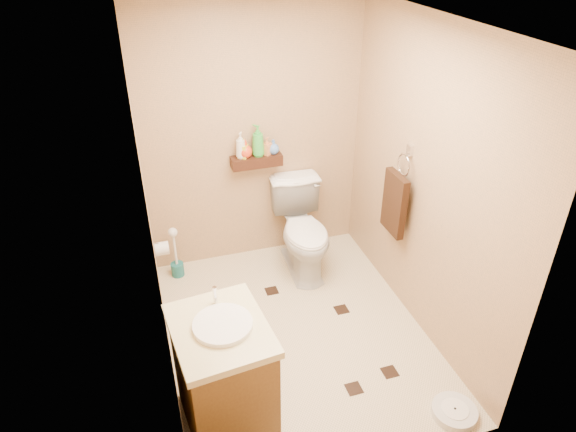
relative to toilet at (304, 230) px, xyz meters
name	(u,v)px	position (x,y,z in m)	size (l,w,h in m)	color
ground	(296,333)	(-0.34, -0.83, -0.42)	(2.50, 2.50, 0.00)	beige
wall_back	(254,139)	(-0.34, 0.42, 0.78)	(2.00, 0.04, 2.40)	#A27F5C
wall_front	(378,324)	(-0.34, -2.08, 0.78)	(2.00, 0.04, 2.40)	#A27F5C
wall_left	(151,228)	(-1.34, -0.83, 0.78)	(0.04, 2.50, 2.40)	#A27F5C
wall_right	(425,185)	(0.66, -0.83, 0.78)	(0.04, 2.50, 2.40)	#A27F5C
ceiling	(300,23)	(-0.34, -0.83, 1.98)	(2.00, 2.50, 0.02)	silver
wall_shelf	(257,161)	(-0.34, 0.34, 0.60)	(0.46, 0.14, 0.10)	#3A1D10
floor_accents	(302,333)	(-0.30, -0.85, -0.42)	(1.17, 1.35, 0.01)	black
toilet	(304,230)	(0.00, 0.00, 0.00)	(0.47, 0.82, 0.84)	white
vanity	(224,374)	(-1.04, -1.47, 0.01)	(0.62, 0.73, 0.96)	brown
bathroom_scale	(454,412)	(0.43, -1.90, -0.39)	(0.34, 0.34, 0.06)	silver
toilet_brush	(176,259)	(-1.16, 0.24, -0.24)	(0.12, 0.12, 0.52)	#185E61
towel_ring	(395,201)	(0.57, -0.58, 0.53)	(0.12, 0.30, 0.76)	silver
toilet_paper	(162,249)	(-1.28, -0.18, 0.18)	(0.12, 0.11, 0.12)	silver
bottle_a	(241,146)	(-0.48, 0.34, 0.77)	(0.09, 0.09, 0.23)	silver
bottle_b	(243,148)	(-0.46, 0.34, 0.74)	(0.08, 0.08, 0.18)	yellow
bottle_c	(245,149)	(-0.44, 0.34, 0.73)	(0.13, 0.13, 0.16)	red
bottle_d	(258,141)	(-0.32, 0.34, 0.79)	(0.11, 0.11, 0.29)	green
bottle_e	(267,146)	(-0.24, 0.34, 0.73)	(0.07, 0.07, 0.16)	#CC7A44
bottle_f	(273,147)	(-0.18, 0.34, 0.72)	(0.10, 0.10, 0.13)	#4E7AC4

